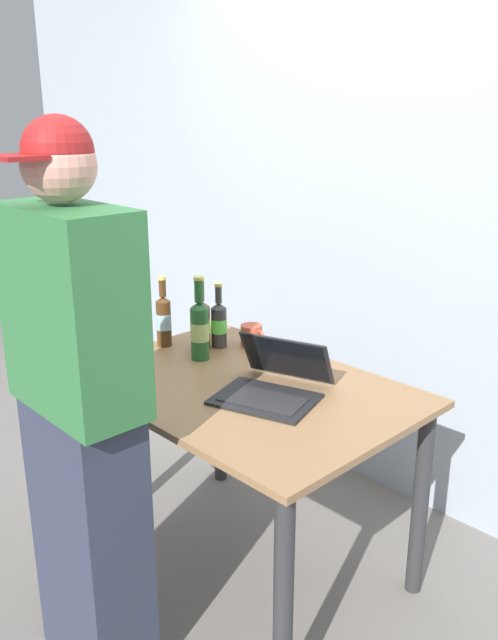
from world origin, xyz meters
The scene contains 10 objects.
ground_plane centered at (0.00, 0.00, 0.00)m, with size 8.00×8.00×0.00m, color slate.
desk centered at (0.00, 0.00, 0.65)m, with size 1.20×0.84×0.77m.
laptop centered at (0.13, 0.01, 0.81)m, with size 0.42×0.43×0.19m.
beer_bottle_amber centered at (-0.36, 0.20, 0.87)m, with size 0.07×0.07×0.27m.
beer_bottle_brown centered at (-0.53, 0.05, 0.89)m, with size 0.06×0.06×0.30m.
beer_bottle_green centered at (-0.39, 0.13, 0.88)m, with size 0.08×0.08×0.30m.
beer_bottle_dark centered at (-0.30, 0.05, 0.90)m, with size 0.07×0.07×0.33m.
person_figure centered at (-0.01, -0.65, 0.86)m, with size 0.46×0.28×1.70m.
coffee_mug centered at (-0.27, 0.31, 0.82)m, with size 0.12×0.09×0.09m.
back_wall centered at (0.00, 0.92, 1.30)m, with size 6.00×0.10×2.60m, color #99A3AD.
Camera 1 is at (1.56, -1.48, 1.70)m, focal length 36.48 mm.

